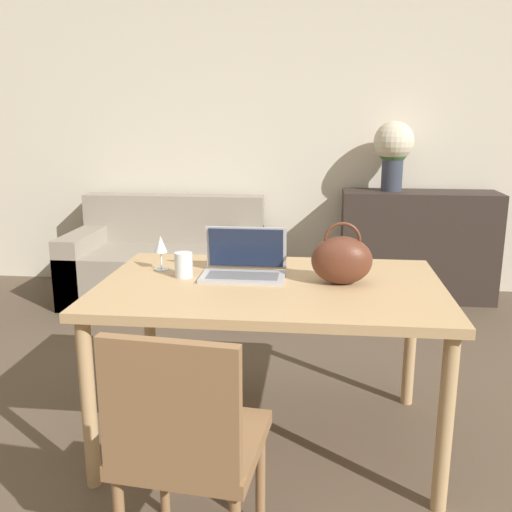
% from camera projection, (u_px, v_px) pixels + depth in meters
% --- Properties ---
extents(wall_back, '(10.00, 0.06, 2.70)m').
position_uv_depth(wall_back, '(300.00, 131.00, 4.80)').
color(wall_back, beige).
rests_on(wall_back, ground_plane).
extents(dining_table, '(1.50, 0.96, 0.76)m').
position_uv_depth(dining_table, '(271.00, 300.00, 2.52)').
color(dining_table, tan).
rests_on(dining_table, ground_plane).
extents(chair, '(0.48, 0.48, 0.88)m').
position_uv_depth(chair, '(186.00, 439.00, 1.78)').
color(chair, olive).
rests_on(chair, ground_plane).
extents(couch, '(1.53, 0.86, 0.82)m').
position_uv_depth(couch, '(167.00, 264.00, 4.68)').
color(couch, gray).
rests_on(couch, ground_plane).
extents(sideboard, '(1.23, 0.40, 0.88)m').
position_uv_depth(sideboard, '(418.00, 246.00, 4.64)').
color(sideboard, '#332823').
rests_on(sideboard, ground_plane).
extents(laptop, '(0.38, 0.24, 0.22)m').
position_uv_depth(laptop, '(244.00, 263.00, 2.60)').
color(laptop, '#ADADB2').
rests_on(laptop, dining_table).
extents(drinking_glass, '(0.08, 0.08, 0.11)m').
position_uv_depth(drinking_glass, '(184.00, 265.00, 2.58)').
color(drinking_glass, silver).
rests_on(drinking_glass, dining_table).
extents(wine_glass, '(0.07, 0.07, 0.16)m').
position_uv_depth(wine_glass, '(161.00, 246.00, 2.68)').
color(wine_glass, silver).
rests_on(wine_glass, dining_table).
extents(handbag, '(0.26, 0.17, 0.27)m').
position_uv_depth(handbag, '(342.00, 260.00, 2.46)').
color(handbag, '#592D1E').
rests_on(handbag, dining_table).
extents(flower_vase, '(0.32, 0.32, 0.55)m').
position_uv_depth(flower_vase, '(393.00, 148.00, 4.51)').
color(flower_vase, '#333847').
rests_on(flower_vase, sideboard).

